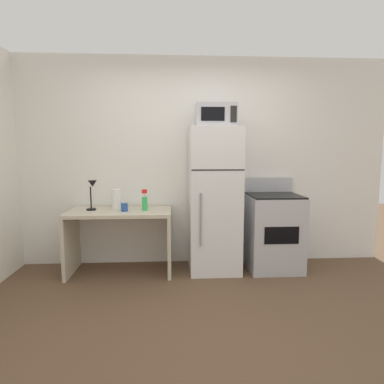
{
  "coord_description": "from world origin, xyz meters",
  "views": [
    {
      "loc": [
        -0.25,
        -2.49,
        1.45
      ],
      "look_at": [
        -0.03,
        1.1,
        0.99
      ],
      "focal_mm": 30.49,
      "sensor_mm": 36.0,
      "label": 1
    }
  ],
  "objects_px": {
    "paper_towel_roll": "(116,199)",
    "refrigerator": "(214,200)",
    "spray_bottle": "(145,202)",
    "coffee_mug": "(124,207)",
    "microwave": "(215,116)",
    "desk": "(120,229)",
    "desk_lamp": "(92,190)",
    "oven_range": "(273,231)"
  },
  "relations": [
    {
      "from": "paper_towel_roll",
      "to": "refrigerator",
      "type": "xyz_separation_m",
      "value": [
        1.17,
        -0.06,
        -0.01
      ]
    },
    {
      "from": "spray_bottle",
      "to": "paper_towel_roll",
      "type": "xyz_separation_m",
      "value": [
        -0.34,
        0.1,
        0.02
      ]
    },
    {
      "from": "coffee_mug",
      "to": "refrigerator",
      "type": "height_order",
      "value": "refrigerator"
    },
    {
      "from": "spray_bottle",
      "to": "microwave",
      "type": "height_order",
      "value": "microwave"
    },
    {
      "from": "desk",
      "to": "desk_lamp",
      "type": "relative_size",
      "value": 3.4
    },
    {
      "from": "microwave",
      "to": "paper_towel_roll",
      "type": "bearing_deg",
      "value": 175.93
    },
    {
      "from": "coffee_mug",
      "to": "spray_bottle",
      "type": "height_order",
      "value": "spray_bottle"
    },
    {
      "from": "coffee_mug",
      "to": "oven_range",
      "type": "bearing_deg",
      "value": 2.49
    },
    {
      "from": "desk_lamp",
      "to": "spray_bottle",
      "type": "distance_m",
      "value": 0.63
    },
    {
      "from": "spray_bottle",
      "to": "microwave",
      "type": "distance_m",
      "value": 1.3
    },
    {
      "from": "coffee_mug",
      "to": "paper_towel_roll",
      "type": "bearing_deg",
      "value": 127.95
    },
    {
      "from": "desk",
      "to": "paper_towel_roll",
      "type": "bearing_deg",
      "value": 121.21
    },
    {
      "from": "spray_bottle",
      "to": "paper_towel_roll",
      "type": "height_order",
      "value": "spray_bottle"
    },
    {
      "from": "desk_lamp",
      "to": "spray_bottle",
      "type": "bearing_deg",
      "value": -4.23
    },
    {
      "from": "desk_lamp",
      "to": "desk",
      "type": "bearing_deg",
      "value": -4.05
    },
    {
      "from": "desk_lamp",
      "to": "coffee_mug",
      "type": "bearing_deg",
      "value": -12.94
    },
    {
      "from": "desk_lamp",
      "to": "refrigerator",
      "type": "relative_size",
      "value": 0.21
    },
    {
      "from": "desk_lamp",
      "to": "paper_towel_roll",
      "type": "distance_m",
      "value": 0.3
    },
    {
      "from": "paper_towel_roll",
      "to": "desk_lamp",
      "type": "bearing_deg",
      "value": -168.07
    },
    {
      "from": "desk",
      "to": "refrigerator",
      "type": "bearing_deg",
      "value": 0.87
    },
    {
      "from": "desk",
      "to": "desk_lamp",
      "type": "height_order",
      "value": "desk_lamp"
    },
    {
      "from": "desk",
      "to": "refrigerator",
      "type": "xyz_separation_m",
      "value": [
        1.12,
        0.02,
        0.33
      ]
    },
    {
      "from": "desk",
      "to": "microwave",
      "type": "relative_size",
      "value": 2.61
    },
    {
      "from": "desk_lamp",
      "to": "oven_range",
      "type": "bearing_deg",
      "value": -0.26
    },
    {
      "from": "paper_towel_roll",
      "to": "microwave",
      "type": "xyz_separation_m",
      "value": [
        1.17,
        -0.08,
        0.98
      ]
    },
    {
      "from": "paper_towel_roll",
      "to": "oven_range",
      "type": "relative_size",
      "value": 0.22
    },
    {
      "from": "paper_towel_roll",
      "to": "spray_bottle",
      "type": "bearing_deg",
      "value": -16.56
    },
    {
      "from": "oven_range",
      "to": "refrigerator",
      "type": "bearing_deg",
      "value": 179.64
    },
    {
      "from": "spray_bottle",
      "to": "microwave",
      "type": "bearing_deg",
      "value": 1.31
    },
    {
      "from": "paper_towel_roll",
      "to": "microwave",
      "type": "bearing_deg",
      "value": -4.07
    },
    {
      "from": "paper_towel_roll",
      "to": "refrigerator",
      "type": "distance_m",
      "value": 1.17
    },
    {
      "from": "refrigerator",
      "to": "microwave",
      "type": "height_order",
      "value": "microwave"
    },
    {
      "from": "desk",
      "to": "spray_bottle",
      "type": "distance_m",
      "value": 0.44
    },
    {
      "from": "desk",
      "to": "desk_lamp",
      "type": "xyz_separation_m",
      "value": [
        -0.32,
        0.02,
        0.46
      ]
    },
    {
      "from": "spray_bottle",
      "to": "oven_range",
      "type": "bearing_deg",
      "value": 1.31
    },
    {
      "from": "desk",
      "to": "coffee_mug",
      "type": "height_order",
      "value": "coffee_mug"
    },
    {
      "from": "desk",
      "to": "desk_lamp",
      "type": "distance_m",
      "value": 0.56
    },
    {
      "from": "microwave",
      "to": "oven_range",
      "type": "xyz_separation_m",
      "value": [
        0.73,
        0.02,
        -1.38
      ]
    },
    {
      "from": "desk",
      "to": "oven_range",
      "type": "distance_m",
      "value": 1.85
    },
    {
      "from": "desk",
      "to": "coffee_mug",
      "type": "bearing_deg",
      "value": -45.26
    },
    {
      "from": "microwave",
      "to": "spray_bottle",
      "type": "bearing_deg",
      "value": -178.69
    },
    {
      "from": "coffee_mug",
      "to": "microwave",
      "type": "bearing_deg",
      "value": 3.31
    }
  ]
}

